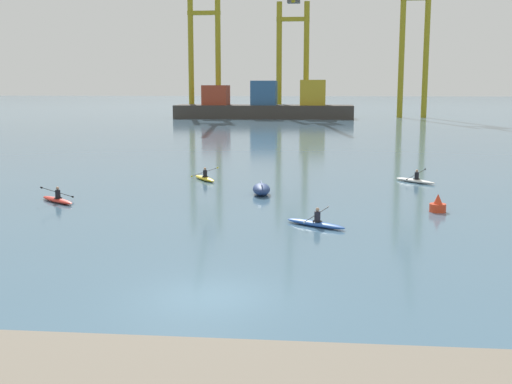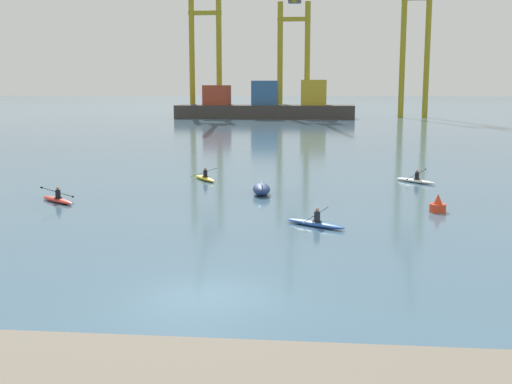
# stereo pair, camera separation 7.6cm
# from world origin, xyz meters

# --- Properties ---
(ground_plane) EXTENTS (800.00, 800.00, 0.00)m
(ground_plane) POSITION_xyz_m (0.00, 0.00, 0.00)
(ground_plane) COLOR #476B84
(container_barge) EXTENTS (37.26, 9.01, 7.99)m
(container_barge) POSITION_xyz_m (-8.05, 116.24, 2.67)
(container_barge) COLOR #38332D
(container_barge) RESTS_ON ground
(gantry_crane_west) EXTENTS (7.27, 18.72, 37.02)m
(gantry_crane_west) POSITION_xyz_m (-22.14, 122.49, 18.07)
(gantry_crane_west) COLOR olive
(gantry_crane_west) RESTS_ON ground
(gantry_crane_west_mid) EXTENTS (7.17, 16.96, 37.57)m
(gantry_crane_west_mid) POSITION_xyz_m (-2.67, 123.24, 17.32)
(gantry_crane_west_mid) COLOR olive
(gantry_crane_west_mid) RESTS_ON ground
(gantry_crane_east_mid) EXTENTS (6.32, 15.13, 39.69)m
(gantry_crane_east_mid) POSITION_xyz_m (23.19, 122.15, 19.25)
(gantry_crane_east_mid) COLOR olive
(gantry_crane_east_mid) RESTS_ON ground
(capsized_dinghy) EXTENTS (1.43, 2.72, 0.76)m
(capsized_dinghy) POSITION_xyz_m (-0.17, 20.09, 0.35)
(capsized_dinghy) COLOR navy
(capsized_dinghy) RESTS_ON ground
(channel_buoy) EXTENTS (0.90, 0.90, 1.00)m
(channel_buoy) POSITION_xyz_m (9.99, 15.42, 0.36)
(channel_buoy) COLOR red
(channel_buoy) RESTS_ON ground
(kayak_yellow) EXTENTS (2.32, 3.19, 0.95)m
(kayak_yellow) POSITION_xyz_m (-4.88, 25.98, 0.17)
(kayak_yellow) COLOR yellow
(kayak_yellow) RESTS_ON ground
(kayak_blue) EXTENTS (3.16, 2.40, 0.95)m
(kayak_blue) POSITION_xyz_m (3.34, 11.05, 0.17)
(kayak_blue) COLOR #2856B2
(kayak_blue) RESTS_ON ground
(kayak_white) EXTENTS (2.78, 2.87, 0.97)m
(kayak_white) POSITION_xyz_m (10.35, 26.28, 0.17)
(kayak_white) COLOR silver
(kayak_white) RESTS_ON ground
(kayak_red) EXTENTS (3.00, 2.64, 1.08)m
(kayak_red) POSITION_xyz_m (-12.01, 16.18, 0.17)
(kayak_red) COLOR red
(kayak_red) RESTS_ON ground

